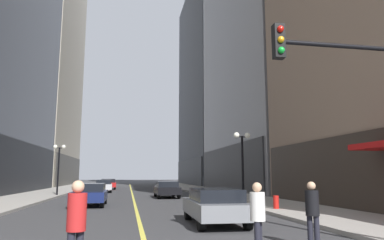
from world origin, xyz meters
name	(u,v)px	position (x,y,z in m)	size (l,w,h in m)	color
ground_plane	(132,192)	(0.00, 35.00, 0.00)	(200.00, 200.00, 0.00)	#38383A
sidewalk_left	(51,192)	(-8.25, 35.00, 0.07)	(4.50, 78.00, 0.15)	#9E9991
sidewalk_right	(206,191)	(8.25, 35.00, 0.07)	(4.50, 78.00, 0.15)	#9E9991
lane_centre_stripe	(132,192)	(0.00, 35.00, 0.00)	(0.16, 70.00, 0.01)	#E5D64C
building_right_far	(219,84)	(16.46, 60.00, 19.13)	(12.13, 26.00, 38.41)	#4C515B
car_grey	(215,205)	(2.76, 8.85, 0.72)	(1.93, 4.48, 1.32)	slate
car_navy	(90,194)	(-2.69, 17.87, 0.72)	(1.92, 4.05, 1.32)	#141E4C
car_black	(167,189)	(2.68, 24.82, 0.72)	(1.82, 4.56, 1.32)	black
car_silver	(104,185)	(-2.96, 35.03, 0.72)	(1.87, 4.48, 1.32)	#B7B7BC
car_red	(108,184)	(-2.90, 42.83, 0.72)	(2.08, 4.25, 1.32)	#B21919
pedestrian_in_black_coat	(312,209)	(4.14, 4.15, 0.97)	(0.48, 0.48, 1.66)	black
pedestrian_in_red_jacket	(76,221)	(-1.39, 2.42, 1.01)	(0.47, 0.47, 1.73)	black
pedestrian_in_white_shirt	(258,214)	(2.41, 3.43, 0.97)	(0.47, 0.47, 1.66)	black
traffic_light_near_right	(359,100)	(5.35, 3.70, 3.74)	(3.43, 0.35, 5.65)	black
street_lamp_left_far	(59,158)	(-6.40, 27.95, 3.26)	(1.06, 0.36, 4.43)	black
street_lamp_right_mid	(242,151)	(6.40, 16.44, 3.26)	(1.06, 0.36, 4.43)	black
fire_hydrant_right	(276,204)	(6.90, 12.78, 0.40)	(0.28, 0.28, 0.80)	red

